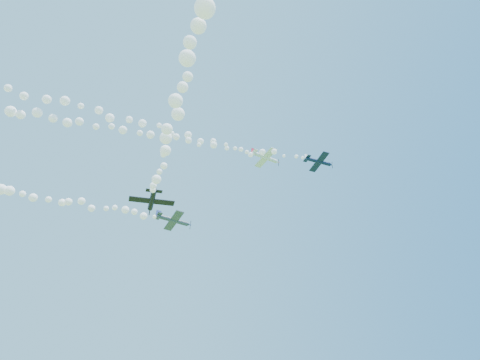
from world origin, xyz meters
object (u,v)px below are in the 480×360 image
object	(u,v)px
plane_grey	(174,220)
plane_black	(152,200)
plane_navy	(319,162)
plane_white	(265,157)

from	to	relation	value
plane_grey	plane_black	xyz separation A→B (m)	(-5.62, -19.00, -5.19)
plane_grey	plane_black	world-z (taller)	plane_grey
plane_navy	plane_grey	size ratio (longest dim) A/B	0.80
plane_white	plane_navy	bearing A→B (deg)	-42.76
plane_navy	plane_grey	bearing A→B (deg)	150.56
plane_white	plane_black	distance (m)	31.25
plane_white	plane_navy	world-z (taller)	plane_white
plane_grey	plane_black	distance (m)	20.48
plane_white	plane_navy	distance (m)	11.60
plane_grey	plane_white	bearing A→B (deg)	-37.18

